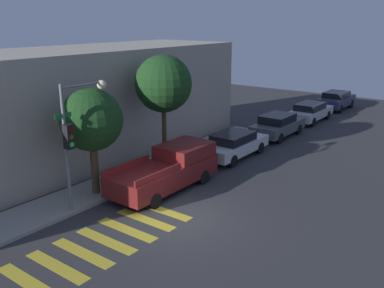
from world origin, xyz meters
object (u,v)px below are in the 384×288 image
sedan_far_end (310,112)px  sedan_tail_of_row (336,100)px  traffic_light_pole (76,126)px  tree_near_corner (92,121)px  tree_midblock (163,84)px  pickup_truck (168,169)px  sedan_near_corner (234,144)px  sedan_middle (278,125)px

sedan_far_end → sedan_tail_of_row: 5.45m
traffic_light_pole → sedan_tail_of_row: 25.06m
tree_near_corner → tree_midblock: bearing=-0.0°
sedan_tail_of_row → tree_near_corner: size_ratio=0.96×
traffic_light_pole → sedan_tail_of_row: size_ratio=1.14×
pickup_truck → sedan_near_corner: pickup_truck is taller
sedan_middle → sedan_tail_of_row: sedan_tail_of_row is taller
sedan_middle → tree_near_corner: (-13.03, 1.87, 2.47)m
sedan_near_corner → sedan_middle: sedan_middle is taller
sedan_near_corner → sedan_middle: (5.18, 0.00, 0.03)m
sedan_far_end → tree_midblock: tree_midblock is taller
pickup_truck → sedan_middle: (10.57, 0.00, -0.13)m
sedan_far_end → sedan_middle: bearing=180.0°
pickup_truck → sedan_far_end: 15.76m
traffic_light_pole → pickup_truck: bearing=-19.0°
sedan_middle → tree_near_corner: size_ratio=0.97×
tree_midblock → sedan_tail_of_row: bearing=-5.5°
traffic_light_pole → tree_midblock: 5.72m
pickup_truck → sedan_tail_of_row: bearing=0.0°
sedan_near_corner → tree_midblock: tree_midblock is taller
sedan_near_corner → sedan_far_end: sedan_near_corner is taller
sedan_tail_of_row → tree_near_corner: (-23.67, 1.87, 2.46)m
pickup_truck → tree_midblock: bearing=43.9°
traffic_light_pole → tree_near_corner: traffic_light_pole is taller
sedan_near_corner → tree_near_corner: tree_near_corner is taller
traffic_light_pole → tree_near_corner: size_ratio=1.09×
sedan_tail_of_row → sedan_middle: bearing=180.0°
sedan_far_end → tree_near_corner: tree_near_corner is taller
sedan_near_corner → pickup_truck: bearing=-180.0°
tree_near_corner → sedan_tail_of_row: bearing=-4.5°
sedan_near_corner → tree_near_corner: bearing=166.6°
traffic_light_pole → sedan_near_corner: (9.08, -1.27, -2.61)m
traffic_light_pole → tree_midblock: (5.63, 0.60, 0.83)m
sedan_far_end → tree_midblock: bearing=172.3°
sedan_middle → sedan_tail_of_row: size_ratio=1.01×
tree_near_corner → sedan_near_corner: bearing=-13.4°
pickup_truck → tree_midblock: tree_midblock is taller
tree_near_corner → pickup_truck: bearing=-37.2°
traffic_light_pole → tree_near_corner: 1.37m
pickup_truck → sedan_middle: size_ratio=1.21×
sedan_near_corner → sedan_middle: size_ratio=1.04×
tree_near_corner → traffic_light_pole: bearing=-153.9°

